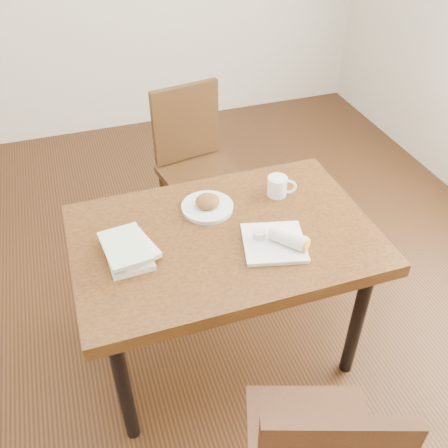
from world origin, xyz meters
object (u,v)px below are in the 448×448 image
object	(u,v)px
chair_far	(195,159)
coffee_mug	(278,186)
book_stack	(128,249)
table	(224,248)
plate_burrito	(278,241)
plate_scone	(207,205)

from	to	relation	value
chair_far	coffee_mug	size ratio (longest dim) A/B	7.46
chair_far	book_stack	size ratio (longest dim) A/B	3.48
table	plate_burrito	bearing A→B (deg)	-38.33
plate_scone	plate_burrito	distance (m)	0.38
book_stack	chair_far	bearing A→B (deg)	60.14
chair_far	plate_burrito	distance (m)	1.08
coffee_mug	plate_burrito	world-z (taller)	coffee_mug
coffee_mug	plate_scone	bearing A→B (deg)	-179.27
table	chair_far	bearing A→B (deg)	81.90
coffee_mug	plate_burrito	bearing A→B (deg)	-113.01
coffee_mug	plate_burrito	distance (m)	0.35
chair_far	table	bearing A→B (deg)	-98.10
book_stack	plate_burrito	bearing A→B (deg)	-13.22
chair_far	book_stack	bearing A→B (deg)	-119.86
coffee_mug	book_stack	bearing A→B (deg)	-165.11
chair_far	plate_burrito	size ratio (longest dim) A/B	3.23
table	plate_burrito	size ratio (longest dim) A/B	4.19
table	chair_far	world-z (taller)	chair_far
plate_burrito	plate_scone	bearing A→B (deg)	121.44
table	chair_far	size ratio (longest dim) A/B	1.30
coffee_mug	book_stack	distance (m)	0.74
table	coffee_mug	size ratio (longest dim) A/B	9.69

